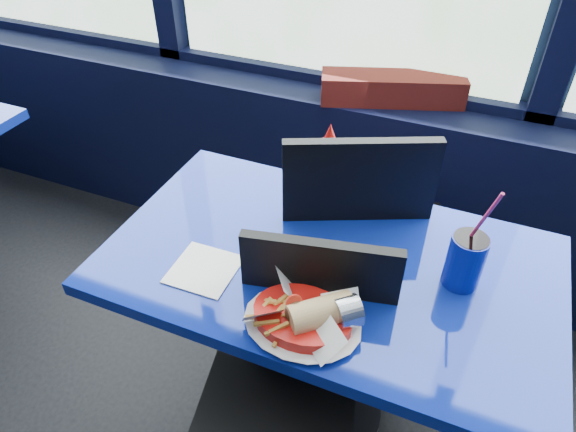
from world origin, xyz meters
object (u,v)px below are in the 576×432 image
(planter_box, at_px, (392,88))
(ketchup_bottle, at_px, (328,166))
(near_table, at_px, (326,304))
(food_basket, at_px, (305,317))
(chair_near_front, at_px, (292,376))
(chair_near_back, at_px, (377,240))
(soda_cup, at_px, (465,260))

(planter_box, xyz_separation_m, ketchup_bottle, (-0.05, -0.61, 0.01))
(near_table, xyz_separation_m, ketchup_bottle, (-0.10, 0.26, 0.29))
(near_table, xyz_separation_m, food_basket, (0.02, -0.24, 0.21))
(chair_near_front, xyz_separation_m, planter_box, (-0.04, 1.11, 0.33))
(near_table, distance_m, ketchup_bottle, 0.41)
(chair_near_front, relative_size, chair_near_back, 0.90)
(chair_near_front, distance_m, chair_near_back, 0.56)
(chair_near_front, bearing_deg, soda_cup, 27.18)
(near_table, relative_size, planter_box, 2.22)
(ketchup_bottle, bearing_deg, chair_near_back, 18.53)
(ketchup_bottle, relative_size, soda_cup, 0.81)
(near_table, distance_m, chair_near_back, 0.33)
(near_table, height_order, chair_near_back, chair_near_back)
(ketchup_bottle, distance_m, soda_cup, 0.49)
(chair_near_front, relative_size, food_basket, 3.10)
(ketchup_bottle, bearing_deg, food_basket, -76.38)
(chair_near_back, distance_m, ketchup_bottle, 0.33)
(chair_near_front, bearing_deg, planter_box, 80.31)
(planter_box, bearing_deg, near_table, -105.49)
(chair_near_back, height_order, planter_box, chair_near_back)
(food_basket, bearing_deg, soda_cup, 25.40)
(chair_near_front, xyz_separation_m, soda_cup, (0.34, 0.28, 0.30))
(chair_near_front, height_order, chair_near_back, chair_near_back)
(near_table, relative_size, soda_cup, 3.84)
(near_table, xyz_separation_m, planter_box, (-0.05, 0.88, 0.29))
(planter_box, height_order, soda_cup, soda_cup)
(planter_box, distance_m, food_basket, 1.12)
(planter_box, relative_size, soda_cup, 1.73)
(near_table, bearing_deg, chair_near_front, -92.50)
(planter_box, height_order, food_basket, planter_box)
(soda_cup, bearing_deg, chair_near_front, -140.82)
(near_table, relative_size, ketchup_bottle, 4.72)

